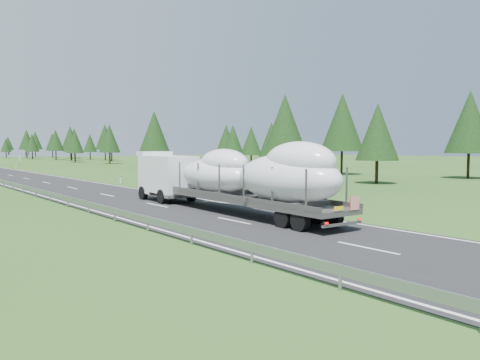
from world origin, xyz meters
TOP-DOWN VIEW (x-y plane):
  - ground at (0.00, 0.00)m, footprint 400.00×400.00m
  - highway_sign at (7.20, 80.00)m, footprint 0.08×0.90m
  - tree_line_right at (39.07, 105.88)m, footprint 27.70×300.34m
  - boat_truck at (2.04, 2.76)m, footprint 3.62×20.49m

SIDE VIEW (x-z plane):
  - ground at x=0.00m, z-range 0.00..0.00m
  - highway_sign at x=7.20m, z-range 0.51..3.11m
  - boat_truck at x=2.04m, z-range 0.14..4.58m
  - tree_line_right at x=39.07m, z-range 0.53..12.84m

